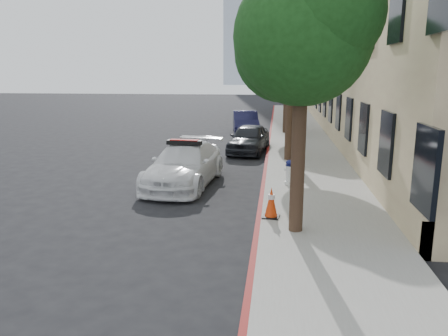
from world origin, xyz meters
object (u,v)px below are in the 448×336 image
police_car (185,165)px  parked_car_far (245,122)px  parked_car_mid (249,139)px  traffic_cone (271,202)px  fire_hydrant (289,172)px

police_car → parked_car_far: bearing=90.0°
police_car → parked_car_far: size_ratio=1.17×
police_car → parked_car_mid: size_ratio=1.26×
parked_car_far → traffic_cone: size_ratio=5.37×
police_car → traffic_cone: bearing=-45.2°
parked_car_mid → police_car: bearing=-97.8°
police_car → parked_car_mid: bearing=79.4°
parked_car_mid → fire_hydrant: size_ratio=4.87×
parked_car_mid → fire_hydrant: bearing=-67.2°
parked_car_far → fire_hydrant: (2.29, -12.41, -0.14)m
parked_car_far → traffic_cone: parked_car_far is taller
parked_car_far → traffic_cone: bearing=-91.0°
police_car → parked_car_mid: 6.23m
parked_car_mid → fire_hydrant: (1.65, -6.11, -0.11)m
police_car → parked_car_far: (1.02, 12.30, -0.00)m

